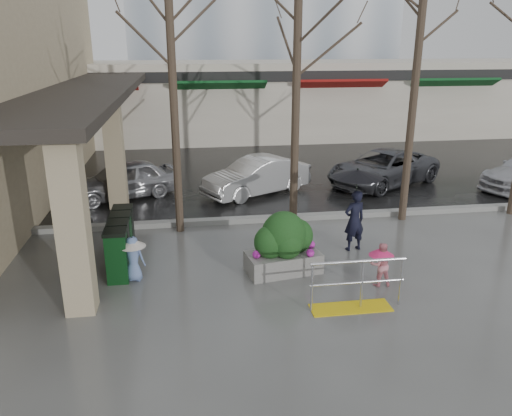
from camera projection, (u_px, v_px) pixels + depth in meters
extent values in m
plane|color=#51514F|center=(275.00, 285.00, 10.76)|extent=(120.00, 120.00, 0.00)
cube|color=black|center=(211.00, 125.00, 31.41)|extent=(120.00, 36.00, 0.01)
cube|color=gray|center=(250.00, 220.00, 14.49)|extent=(120.00, 0.30, 0.15)
cube|color=#2D2823|center=(89.00, 85.00, 16.46)|extent=(2.80, 18.00, 0.25)
cube|color=tan|center=(73.00, 226.00, 9.20)|extent=(0.55, 0.55, 3.50)
cube|color=tan|center=(115.00, 153.00, 15.30)|extent=(0.55, 0.55, 3.50)
cube|color=beige|center=(251.00, 99.00, 27.30)|extent=(34.00, 6.00, 4.00)
cube|color=maroon|center=(90.00, 90.00, 23.20)|extent=(4.50, 1.68, 0.87)
cube|color=#0F4C1E|center=(218.00, 89.00, 24.03)|extent=(4.50, 1.68, 0.87)
cube|color=maroon|center=(338.00, 87.00, 24.87)|extent=(4.50, 1.68, 0.87)
cube|color=#0F4C1E|center=(451.00, 86.00, 25.70)|extent=(4.50, 1.68, 0.87)
cube|color=black|center=(259.00, 76.00, 24.14)|extent=(34.00, 0.35, 0.50)
cube|color=yellow|center=(351.00, 308.00, 9.81)|extent=(1.60, 0.50, 0.02)
cylinder|color=silver|center=(312.00, 288.00, 9.55)|extent=(0.05, 0.05, 1.00)
cylinder|color=silver|center=(362.00, 285.00, 9.69)|extent=(0.05, 0.05, 1.00)
cylinder|color=silver|center=(401.00, 282.00, 9.80)|extent=(0.05, 0.05, 1.00)
cylinder|color=silver|center=(359.00, 261.00, 9.51)|extent=(1.90, 0.06, 0.06)
cylinder|color=silver|center=(357.00, 283.00, 9.66)|extent=(1.90, 0.04, 0.04)
cylinder|color=#382B21|center=(174.00, 107.00, 12.79)|extent=(0.22, 0.22, 6.80)
cylinder|color=#382B21|center=(296.00, 101.00, 13.20)|extent=(0.22, 0.22, 7.00)
cylinder|color=#382B21|center=(413.00, 108.00, 13.74)|extent=(0.22, 0.22, 6.50)
imported|color=black|center=(354.00, 220.00, 12.35)|extent=(0.64, 0.50, 1.55)
cylinder|color=black|center=(356.00, 189.00, 12.10)|extent=(0.02, 0.02, 0.98)
cone|color=black|center=(357.00, 173.00, 11.97)|extent=(1.27, 1.27, 0.18)
sphere|color=black|center=(358.00, 169.00, 11.94)|extent=(0.05, 0.05, 0.05)
imported|color=pink|center=(381.00, 264.00, 10.60)|extent=(0.48, 0.38, 0.97)
cylinder|color=black|center=(381.00, 257.00, 10.55)|extent=(0.02, 0.02, 0.42)
cone|color=#E72468|center=(382.00, 251.00, 10.51)|extent=(0.54, 0.54, 0.18)
sphere|color=black|center=(382.00, 247.00, 10.47)|extent=(0.05, 0.05, 0.05)
imported|color=#657EB4|center=(133.00, 259.00, 10.82)|extent=(0.56, 0.44, 1.01)
cylinder|color=black|center=(132.00, 249.00, 10.75)|extent=(0.02, 0.02, 0.47)
cone|color=beige|center=(132.00, 243.00, 10.70)|extent=(0.59, 0.59, 0.18)
sphere|color=black|center=(132.00, 238.00, 10.67)|extent=(0.05, 0.05, 0.05)
cube|color=slate|center=(283.00, 262.00, 11.31)|extent=(1.76, 1.09, 0.46)
ellipsoid|color=#193A12|center=(284.00, 234.00, 11.09)|extent=(1.01, 0.91, 1.06)
sphere|color=#193A12|center=(270.00, 242.00, 11.00)|extent=(0.73, 0.73, 0.73)
sphere|color=#193A12|center=(296.00, 236.00, 11.30)|extent=(0.77, 0.77, 0.77)
cube|color=#0D3B16|center=(117.00, 258.00, 10.77)|extent=(0.45, 0.45, 1.09)
cube|color=black|center=(115.00, 232.00, 10.59)|extent=(0.48, 0.48, 0.08)
cube|color=black|center=(120.00, 248.00, 11.29)|extent=(0.45, 0.45, 1.09)
cube|color=black|center=(117.00, 223.00, 11.10)|extent=(0.48, 0.48, 0.08)
cube|color=#0C3816|center=(122.00, 239.00, 11.80)|extent=(0.45, 0.45, 1.09)
cube|color=black|center=(120.00, 215.00, 11.61)|extent=(0.48, 0.48, 0.08)
cube|color=black|center=(124.00, 231.00, 12.31)|extent=(0.45, 0.45, 1.09)
cube|color=black|center=(122.00, 208.00, 12.12)|extent=(0.48, 0.48, 0.08)
imported|color=#9E9FA3|center=(123.00, 180.00, 16.57)|extent=(3.99, 2.80, 1.26)
imported|color=silver|center=(257.00, 176.00, 17.02)|extent=(4.00, 2.99, 1.26)
imported|color=#4F5056|center=(383.00, 168.00, 18.16)|extent=(4.97, 4.06, 1.26)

